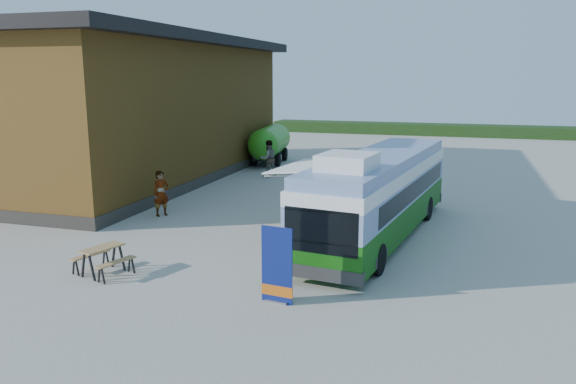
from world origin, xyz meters
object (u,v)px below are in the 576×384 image
(banner, at_px, (277,272))
(person_a, at_px, (161,193))
(person_b, at_px, (268,158))
(slurry_tanker, at_px, (270,142))
(bus, at_px, (379,193))
(picnic_table, at_px, (103,254))

(banner, height_order, person_a, banner)
(person_b, height_order, slurry_tanker, slurry_tanker)
(bus, xyz_separation_m, person_b, (-7.50, 10.20, -0.59))
(bus, height_order, picnic_table, bus)
(banner, bearing_deg, picnic_table, -177.47)
(bus, distance_m, picnic_table, 9.07)
(bus, bearing_deg, person_a, -175.92)
(bus, distance_m, person_a, 8.71)
(banner, xyz_separation_m, person_a, (-7.11, 6.96, 0.12))
(person_a, distance_m, slurry_tanker, 14.23)
(slurry_tanker, bearing_deg, person_b, -79.75)
(person_a, bearing_deg, slurry_tanker, 36.23)
(banner, xyz_separation_m, person_b, (-5.94, 16.56, 0.22))
(picnic_table, bearing_deg, banner, 11.79)
(banner, relative_size, picnic_table, 1.15)
(picnic_table, relative_size, person_b, 0.83)
(bus, relative_size, picnic_table, 6.61)
(slurry_tanker, bearing_deg, person_a, -96.29)
(banner, height_order, picnic_table, banner)
(bus, relative_size, slurry_tanker, 1.75)
(banner, bearing_deg, slurry_tanker, 117.36)
(person_a, bearing_deg, picnic_table, -129.43)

